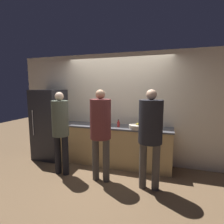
% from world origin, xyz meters
% --- Properties ---
extents(ground_plane, '(14.00, 14.00, 0.00)m').
position_xyz_m(ground_plane, '(0.00, 0.00, 0.00)').
color(ground_plane, brown).
extents(wall_back, '(5.20, 0.06, 2.60)m').
position_xyz_m(wall_back, '(0.00, 0.61, 1.30)').
color(wall_back, beige).
rests_on(wall_back, ground_plane).
extents(counter, '(2.61, 0.59, 0.92)m').
position_xyz_m(counter, '(0.00, 0.33, 0.46)').
color(counter, tan).
rests_on(counter, ground_plane).
extents(refrigerator, '(0.69, 0.71, 1.74)m').
position_xyz_m(refrigerator, '(-1.71, 0.25, 0.87)').
color(refrigerator, '#232328').
rests_on(refrigerator, ground_plane).
extents(person_left, '(0.33, 0.33, 1.71)m').
position_xyz_m(person_left, '(-0.91, -0.46, 1.01)').
color(person_left, black).
rests_on(person_left, ground_plane).
extents(person_center, '(0.39, 0.39, 1.76)m').
position_xyz_m(person_center, '(-0.04, -0.46, 1.08)').
color(person_center, '#4C4742').
rests_on(person_center, ground_plane).
extents(person_right, '(0.41, 0.41, 1.76)m').
position_xyz_m(person_right, '(0.88, -0.48, 1.09)').
color(person_right, '#4C4742').
rests_on(person_right, ground_plane).
extents(fruit_bowl, '(0.34, 0.34, 0.13)m').
position_xyz_m(fruit_bowl, '(0.54, 0.20, 0.96)').
color(fruit_bowl, beige).
rests_on(fruit_bowl, counter).
extents(utensil_crock, '(0.10, 0.10, 0.32)m').
position_xyz_m(utensil_crock, '(0.63, 0.51, 1.00)').
color(utensil_crock, '#3D424C').
rests_on(utensil_crock, counter).
extents(bottle_red, '(0.06, 0.06, 0.17)m').
position_xyz_m(bottle_red, '(0.11, 0.25, 0.98)').
color(bottle_red, red).
rests_on(bottle_red, counter).
extents(cup_black, '(0.08, 0.08, 0.08)m').
position_xyz_m(cup_black, '(-0.33, 0.47, 0.96)').
color(cup_black, '#28282D').
rests_on(cup_black, counter).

